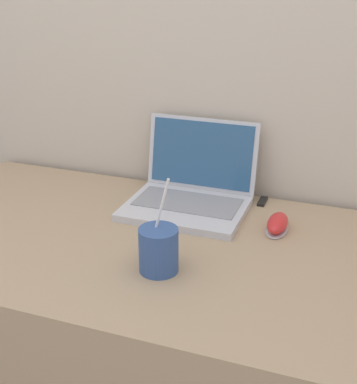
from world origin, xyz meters
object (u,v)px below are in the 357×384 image
(computer_mouse, at_px, (278,224))
(usb_stick, at_px, (262,201))
(drink_cup, at_px, (159,249))
(laptop, at_px, (191,190))

(computer_mouse, distance_m, usb_stick, 0.17)
(drink_cup, bearing_deg, usb_stick, 72.28)
(drink_cup, distance_m, usb_stick, 0.47)
(usb_stick, bearing_deg, laptop, -155.39)
(drink_cup, bearing_deg, laptop, 97.37)
(drink_cup, xyz_separation_m, usb_stick, (0.14, 0.44, -0.05))
(laptop, bearing_deg, usb_stick, 24.61)
(drink_cup, height_order, usb_stick, drink_cup)
(laptop, relative_size, drink_cup, 1.50)
(computer_mouse, bearing_deg, usb_stick, 114.40)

